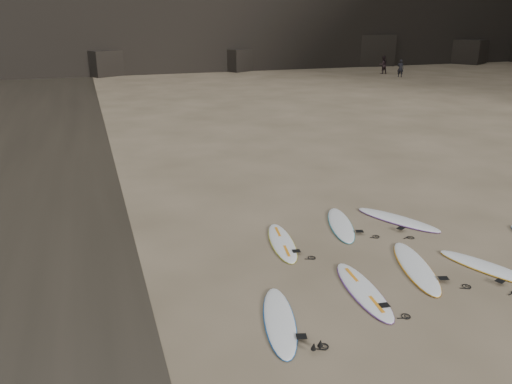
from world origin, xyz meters
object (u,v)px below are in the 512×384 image
surfboard_2 (416,267)px  surfboard_5 (282,242)px  surfboard_3 (489,268)px  person_a (400,68)px  surfboard_1 (363,290)px  surfboard_0 (280,320)px  person_b (383,65)px  surfboard_6 (341,224)px  surfboard_7 (398,219)px

surfboard_2 → surfboard_5: size_ratio=1.10×
surfboard_3 → person_a: bearing=35.2°
surfboard_1 → surfboard_5: (-0.80, 2.92, -0.00)m
surfboard_5 → surfboard_0: bearing=-102.2°
surfboard_3 → person_b: size_ratio=1.42×
surfboard_6 → person_b: (22.83, 34.00, 0.85)m
surfboard_3 → person_b: (20.67, 37.55, 0.85)m
surfboard_6 → person_b: size_ratio=1.45×
surfboard_0 → surfboard_7: (5.28, 3.74, 0.00)m
surfboard_5 → surfboard_7: 3.90m
surfboard_1 → surfboard_6: (1.28, 3.48, -0.00)m
surfboard_7 → person_b: bearing=30.4°
surfboard_1 → surfboard_6: surfboard_1 is taller
surfboard_7 → surfboard_6: bearing=144.9°
surfboard_2 → surfboard_6: 2.98m
surfboard_1 → surfboard_6: 3.71m
surfboard_2 → surfboard_7: (1.30, 2.71, -0.00)m
surfboard_5 → surfboard_6: surfboard_6 is taller
surfboard_3 → person_b: person_b is taller
person_b → surfboard_6: bearing=58.7°
surfboard_2 → person_b: person_b is taller
surfboard_2 → surfboard_6: bearing=116.3°
surfboard_5 → surfboard_7: (3.88, 0.35, 0.00)m
surfboard_3 → surfboard_6: (-2.17, 3.54, 0.00)m
surfboard_2 → surfboard_3: (1.67, -0.61, -0.00)m
person_b → surfboard_7: bearing=61.0°
surfboard_0 → surfboard_1: bearing=27.2°
surfboard_0 → surfboard_2: bearing=29.4°
surfboard_2 → surfboard_3: size_ratio=1.09×
surfboard_5 → surfboard_7: bearing=15.3°
surfboard_1 → person_b: bearing=62.8°
surfboard_1 → person_a: bearing=60.5°
surfboard_1 → surfboard_5: bearing=110.9°
person_a → person_b: (-0.10, 2.96, 0.05)m
surfboard_1 → surfboard_7: size_ratio=0.97×
surfboard_0 → surfboard_1: size_ratio=0.96×
surfboard_5 → person_a: 40.32m
surfboard_2 → person_b: (22.33, 36.94, 0.84)m
surfboard_0 → surfboard_7: 6.47m
surfboard_7 → person_a: person_a is taller
surfboard_0 → surfboard_3: bearing=19.2°
surfboard_2 → surfboard_7: bearing=81.1°
surfboard_1 → person_a: 42.18m
surfboard_3 → surfboard_6: 4.15m
surfboard_3 → surfboard_6: surfboard_6 is taller
surfboard_0 → surfboard_7: bearing=50.3°
surfboard_6 → person_b: bearing=74.1°
surfboard_6 → person_a: size_ratio=1.54×
surfboard_3 → person_a: 40.35m
surfboard_2 → surfboard_7: size_ratio=1.02×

